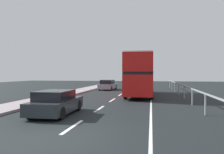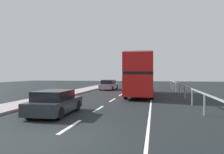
% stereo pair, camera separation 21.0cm
% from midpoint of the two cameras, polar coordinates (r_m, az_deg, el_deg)
% --- Properties ---
extents(ground_plane, '(73.06, 120.00, 0.10)m').
position_cam_midpoint_polar(ground_plane, '(8.25, -14.13, -15.27)').
color(ground_plane, black).
extents(lane_paint_markings, '(3.39, 46.00, 0.01)m').
position_cam_midpoint_polar(lane_paint_markings, '(16.23, 5.67, -7.08)').
color(lane_paint_markings, silver).
rests_on(lane_paint_markings, ground).
extents(bridge_side_railing, '(0.10, 42.00, 1.20)m').
position_cam_midpoint_polar(bridge_side_railing, '(16.46, 20.70, -3.62)').
color(bridge_side_railing, gray).
rests_on(bridge_side_railing, ground).
extents(double_decker_bus_red, '(2.65, 10.18, 4.12)m').
position_cam_midpoint_polar(double_decker_bus_red, '(22.56, 7.80, 0.76)').
color(double_decker_bus_red, red).
rests_on(double_decker_bus_red, ground).
extents(hatchback_car_near, '(1.95, 4.13, 1.33)m').
position_cam_midpoint_polar(hatchback_car_near, '(12.41, -14.33, -6.57)').
color(hatchback_car_near, '#242A2D').
rests_on(hatchback_car_near, ground).
extents(sedan_car_ahead, '(1.98, 4.42, 1.40)m').
position_cam_midpoint_polar(sedan_car_ahead, '(30.58, -0.66, -2.11)').
color(sedan_car_ahead, gray).
rests_on(sedan_car_ahead, ground).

